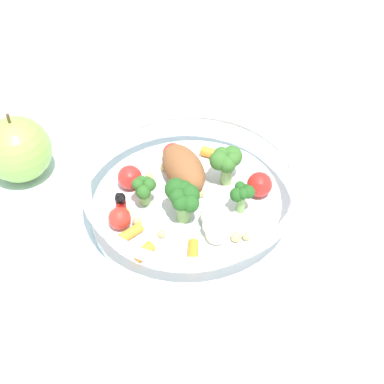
{
  "coord_description": "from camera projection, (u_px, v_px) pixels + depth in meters",
  "views": [
    {
      "loc": [
        0.14,
        0.42,
        0.46
      ],
      "look_at": [
        0.02,
        0.01,
        0.03
      ],
      "focal_mm": 50.21,
      "sensor_mm": 36.0,
      "label": 1
    }
  ],
  "objects": [
    {
      "name": "ground_plane",
      "position": [
        204.0,
        202.0,
        0.64
      ],
      "size": [
        2.4,
        2.4,
        0.0
      ],
      "primitive_type": "plane",
      "color": "silver"
    },
    {
      "name": "food_container",
      "position": [
        192.0,
        190.0,
        0.61
      ],
      "size": [
        0.25,
        0.25,
        0.06
      ],
      "color": "white",
      "rests_on": "ground_plane"
    },
    {
      "name": "loose_apple",
      "position": [
        18.0,
        149.0,
        0.65
      ],
      "size": [
        0.08,
        0.08,
        0.09
      ],
      "color": "#8CB74C",
      "rests_on": "ground_plane"
    },
    {
      "name": "folded_napkin",
      "position": [
        375.0,
        218.0,
        0.62
      ],
      "size": [
        0.18,
        0.19,
        0.01
      ],
      "primitive_type": "cube",
      "rotation": [
        0.0,
        0.0,
        -0.4
      ],
      "color": "silver",
      "rests_on": "ground_plane"
    }
  ]
}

